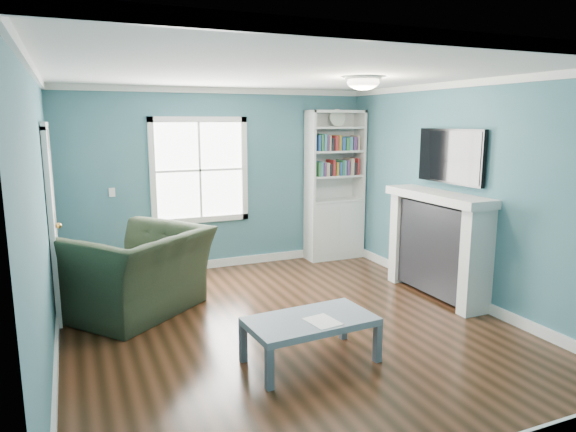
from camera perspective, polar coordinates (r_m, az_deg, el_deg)
name	(u,v)px	position (r m, az deg, el deg)	size (l,w,h in m)	color
floor	(288,327)	(5.54, 0.03, -12.24)	(5.00, 5.00, 0.00)	black
room_walls	(288,178)	(5.13, 0.03, 4.26)	(5.00, 5.00, 5.00)	#356576
trim	(288,212)	(5.18, 0.03, 0.47)	(4.50, 5.00, 2.60)	white
window	(200,170)	(7.41, -9.77, 5.03)	(1.40, 0.06, 1.50)	white
bookshelf	(334,200)	(8.04, 5.16, 1.78)	(0.90, 0.35, 2.31)	silver
fireplace	(438,246)	(6.55, 16.29, -3.19)	(0.44, 1.58, 1.30)	black
tv	(451,156)	(6.47, 17.62, 6.35)	(0.06, 1.10, 0.65)	black
door	(52,220)	(6.19, -24.77, -0.40)	(0.12, 0.98, 2.17)	silver
ceiling_fixture	(363,81)	(5.62, 8.35, 14.57)	(0.38, 0.38, 0.15)	white
light_switch	(112,192)	(7.25, -18.97, 2.50)	(0.08, 0.01, 0.12)	white
recliner	(135,258)	(5.99, -16.67, -4.51)	(1.45, 0.94, 1.27)	black
coffee_table	(310,324)	(4.68, 2.51, -11.87)	(1.18, 0.70, 0.41)	#555B66
paper_sheet	(323,321)	(4.59, 3.86, -11.60)	(0.24, 0.30, 0.00)	white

